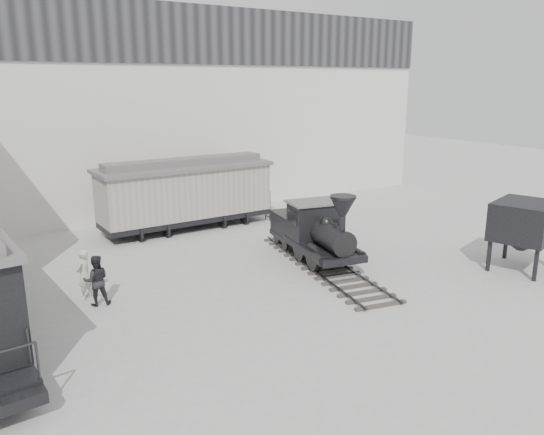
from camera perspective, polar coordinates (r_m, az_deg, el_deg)
ground at (r=18.21m, az=7.10°, el=-8.67°), size 90.00×90.00×0.00m
north_wall at (r=29.92m, az=-11.23°, el=11.15°), size 34.00×2.51×11.00m
locomotive at (r=21.35m, az=4.82°, el=-1.89°), size 3.46×8.90×3.07m
boxcar at (r=26.39m, az=-9.25°, el=2.71°), size 8.66×2.90×3.52m
visitor_a at (r=18.87m, az=-19.58°, el=-5.80°), size 0.74×0.72×1.71m
visitor_b at (r=18.23m, az=-18.38°, el=-6.44°), size 0.93×0.79×1.69m
coal_hopper at (r=22.48m, az=25.41°, el=-0.80°), size 2.95×2.66×2.68m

